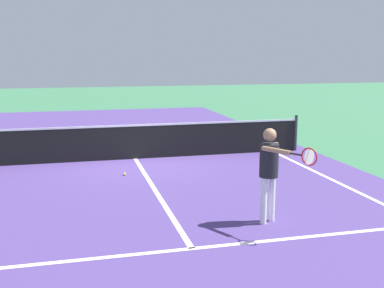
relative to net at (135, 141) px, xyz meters
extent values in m
plane|color=#38724C|center=(0.00, 0.00, -0.49)|extent=(60.00, 60.00, 0.00)
cube|color=#4C387A|center=(0.00, 0.00, -0.49)|extent=(10.62, 24.40, 0.00)
cube|color=white|center=(0.00, -6.40, -0.49)|extent=(8.22, 0.10, 0.01)
cube|color=white|center=(0.00, -3.20, -0.49)|extent=(0.10, 6.40, 0.01)
cylinder|color=#33383D|center=(4.83, 0.00, 0.04)|extent=(0.09, 0.09, 1.07)
cube|color=black|center=(0.00, 0.00, -0.04)|extent=(9.66, 0.02, 0.91)
cube|color=white|center=(0.00, 0.00, 0.44)|extent=(9.66, 0.03, 0.05)
cylinder|color=white|center=(1.64, -5.56, -0.09)|extent=(0.11, 0.11, 0.81)
cylinder|color=white|center=(1.44, -5.66, -0.09)|extent=(0.11, 0.11, 0.81)
cylinder|color=black|center=(1.54, -5.61, 0.60)|extent=(0.32, 0.32, 0.57)
sphere|color=#A87A5B|center=(1.54, -5.61, 1.04)|extent=(0.22, 0.22, 0.22)
cylinder|color=#A87A5B|center=(1.69, -5.53, 0.61)|extent=(0.08, 0.08, 0.55)
cylinder|color=#A87A5B|center=(1.52, -5.93, 0.83)|extent=(0.33, 0.52, 0.08)
cylinder|color=black|center=(1.70, -6.27, 0.83)|extent=(0.13, 0.21, 0.03)
torus|color=red|center=(1.81, -6.49, 0.83)|extent=(0.15, 0.26, 0.28)
cylinder|color=silver|center=(1.81, -6.49, 0.83)|extent=(0.22, 0.12, 0.25)
sphere|color=#CCE033|center=(-0.49, -1.77, -0.46)|extent=(0.07, 0.07, 0.07)
camera|label=1|loc=(-1.64, -12.88, 2.36)|focal=44.58mm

